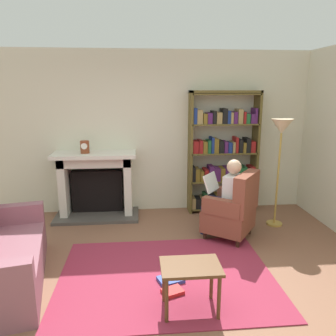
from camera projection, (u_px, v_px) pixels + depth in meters
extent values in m
plane|color=brown|center=(169.00, 292.00, 3.43)|extent=(14.00, 14.00, 0.00)
cube|color=beige|center=(155.00, 133.00, 5.59)|extent=(5.60, 0.10, 2.70)
cube|color=#932940|center=(166.00, 276.00, 3.72)|extent=(2.40, 1.80, 0.01)
cube|color=#4C4742|center=(97.00, 216.00, 5.45)|extent=(1.36, 0.64, 0.05)
cube|color=black|center=(98.00, 190.00, 5.58)|extent=(0.84, 0.20, 0.70)
cube|color=silver|center=(65.00, 187.00, 5.39)|extent=(0.12, 0.44, 1.02)
cube|color=silver|center=(128.00, 185.00, 5.48)|extent=(0.12, 0.44, 1.02)
cube|color=silver|center=(95.00, 161.00, 5.33)|extent=(1.16, 0.44, 0.16)
cube|color=silver|center=(94.00, 155.00, 5.25)|extent=(1.32, 0.56, 0.06)
cylinder|color=brown|center=(85.00, 147.00, 5.19)|extent=(0.14, 0.14, 0.20)
cylinder|color=white|center=(84.00, 146.00, 5.12)|extent=(0.10, 0.01, 0.10)
cube|color=brown|center=(190.00, 153.00, 5.51)|extent=(0.04, 0.32, 2.05)
cube|color=brown|center=(255.00, 152.00, 5.61)|extent=(0.04, 0.32, 2.05)
cube|color=brown|center=(225.00, 92.00, 5.33)|extent=(1.16, 0.32, 0.04)
cube|color=brown|center=(221.00, 207.00, 5.78)|extent=(1.12, 0.32, 0.02)
cube|color=#997F4C|center=(193.00, 202.00, 5.71)|extent=(0.06, 0.26, 0.18)
cube|color=black|center=(198.00, 202.00, 5.71)|extent=(0.09, 0.26, 0.17)
cube|color=#997F4C|center=(201.00, 202.00, 5.72)|extent=(0.04, 0.26, 0.19)
cube|color=#1E592D|center=(205.00, 200.00, 5.72)|extent=(0.05, 0.26, 0.25)
cube|color=navy|center=(208.00, 202.00, 5.73)|extent=(0.05, 0.26, 0.17)
cube|color=black|center=(212.00, 200.00, 5.73)|extent=(0.08, 0.26, 0.24)
cube|color=brown|center=(216.00, 200.00, 5.74)|extent=(0.07, 0.26, 0.23)
cube|color=black|center=(221.00, 200.00, 5.75)|extent=(0.08, 0.26, 0.22)
cube|color=black|center=(225.00, 199.00, 5.75)|extent=(0.06, 0.26, 0.25)
cube|color=#4C1E59|center=(229.00, 199.00, 5.75)|extent=(0.05, 0.26, 0.26)
cube|color=brown|center=(233.00, 201.00, 5.77)|extent=(0.09, 0.26, 0.16)
cube|color=brown|center=(238.00, 199.00, 5.77)|extent=(0.08, 0.26, 0.25)
cube|color=brown|center=(242.00, 200.00, 5.78)|extent=(0.07, 0.26, 0.22)
cube|color=#997F4C|center=(246.00, 201.00, 5.79)|extent=(0.06, 0.26, 0.17)
cube|color=navy|center=(250.00, 199.00, 5.79)|extent=(0.07, 0.26, 0.23)
cube|color=brown|center=(222.00, 180.00, 5.67)|extent=(1.12, 0.32, 0.02)
cube|color=black|center=(193.00, 173.00, 5.59)|extent=(0.05, 0.26, 0.24)
cube|color=brown|center=(197.00, 174.00, 5.60)|extent=(0.07, 0.26, 0.21)
cube|color=brown|center=(201.00, 175.00, 5.61)|extent=(0.06, 0.26, 0.18)
cube|color=maroon|center=(205.00, 174.00, 5.61)|extent=(0.07, 0.26, 0.20)
cube|color=#4C1E59|center=(211.00, 173.00, 5.61)|extent=(0.09, 0.26, 0.25)
cube|color=#4C1E59|center=(215.00, 173.00, 5.62)|extent=(0.05, 0.26, 0.22)
cube|color=#4C1E59|center=(218.00, 174.00, 5.63)|extent=(0.05, 0.26, 0.22)
cube|color=brown|center=(221.00, 173.00, 5.63)|extent=(0.07, 0.26, 0.22)
cube|color=#4C1E59|center=(226.00, 173.00, 5.64)|extent=(0.08, 0.26, 0.23)
cube|color=#4C1E59|center=(230.00, 174.00, 5.65)|extent=(0.06, 0.26, 0.21)
cube|color=black|center=(234.00, 172.00, 5.65)|extent=(0.07, 0.26, 0.26)
cube|color=#1E592D|center=(238.00, 173.00, 5.66)|extent=(0.06, 0.26, 0.22)
cube|color=#1E592D|center=(241.00, 173.00, 5.66)|extent=(0.04, 0.26, 0.21)
cube|color=#1E592D|center=(244.00, 173.00, 5.67)|extent=(0.04, 0.26, 0.23)
cube|color=#997F4C|center=(246.00, 175.00, 5.68)|extent=(0.05, 0.26, 0.16)
cube|color=maroon|center=(251.00, 172.00, 5.68)|extent=(0.09, 0.26, 0.23)
cube|color=brown|center=(223.00, 153.00, 5.56)|extent=(1.12, 0.32, 0.02)
cube|color=maroon|center=(195.00, 147.00, 5.48)|extent=(0.09, 0.26, 0.20)
cube|color=maroon|center=(200.00, 146.00, 5.49)|extent=(0.06, 0.26, 0.21)
cube|color=brown|center=(204.00, 147.00, 5.50)|extent=(0.07, 0.26, 0.19)
cube|color=#1E592D|center=(208.00, 146.00, 5.50)|extent=(0.05, 0.26, 0.21)
cube|color=navy|center=(211.00, 145.00, 5.50)|extent=(0.04, 0.26, 0.26)
cube|color=brown|center=(215.00, 145.00, 5.51)|extent=(0.07, 0.26, 0.24)
cube|color=black|center=(220.00, 146.00, 5.52)|extent=(0.08, 0.26, 0.20)
cube|color=#4C1E59|center=(225.00, 146.00, 5.53)|extent=(0.06, 0.26, 0.19)
cube|color=navy|center=(229.00, 147.00, 5.54)|extent=(0.07, 0.26, 0.17)
cube|color=#997F4C|center=(232.00, 147.00, 5.54)|extent=(0.04, 0.26, 0.18)
cube|color=maroon|center=(235.00, 144.00, 5.54)|extent=(0.04, 0.26, 0.26)
cube|color=black|center=(239.00, 145.00, 5.55)|extent=(0.07, 0.26, 0.22)
cube|color=brown|center=(243.00, 147.00, 5.56)|extent=(0.05, 0.26, 0.17)
cube|color=black|center=(246.00, 145.00, 5.56)|extent=(0.07, 0.26, 0.24)
cube|color=maroon|center=(251.00, 146.00, 5.57)|extent=(0.08, 0.26, 0.19)
cube|color=brown|center=(224.00, 124.00, 5.45)|extent=(1.12, 0.32, 0.02)
cube|color=navy|center=(194.00, 116.00, 5.36)|extent=(0.05, 0.26, 0.25)
cube|color=#997F4C|center=(199.00, 117.00, 5.37)|extent=(0.09, 0.26, 0.22)
cube|color=brown|center=(204.00, 119.00, 5.39)|extent=(0.06, 0.26, 0.16)
cube|color=#4C1E59|center=(209.00, 118.00, 5.39)|extent=(0.08, 0.26, 0.18)
cube|color=black|center=(213.00, 117.00, 5.40)|extent=(0.05, 0.26, 0.21)
cube|color=#997F4C|center=(218.00, 118.00, 5.41)|extent=(0.09, 0.26, 0.18)
cube|color=black|center=(224.00, 116.00, 5.41)|extent=(0.08, 0.26, 0.25)
cube|color=navy|center=(227.00, 117.00, 5.42)|extent=(0.05, 0.26, 0.21)
cube|color=#997F4C|center=(230.00, 118.00, 5.42)|extent=(0.04, 0.26, 0.18)
cube|color=#4C1E59|center=(234.00, 117.00, 5.43)|extent=(0.06, 0.26, 0.19)
cube|color=#997F4C|center=(239.00, 116.00, 5.43)|extent=(0.08, 0.26, 0.23)
cube|color=maroon|center=(243.00, 117.00, 5.44)|extent=(0.04, 0.26, 0.19)
cube|color=#1E592D|center=(246.00, 118.00, 5.45)|extent=(0.07, 0.26, 0.16)
cube|color=#4C1E59|center=(251.00, 118.00, 5.46)|extent=(0.07, 0.26, 0.16)
cube|color=#4C1E59|center=(254.00, 116.00, 5.45)|extent=(0.04, 0.26, 0.25)
cube|color=brown|center=(225.00, 94.00, 5.34)|extent=(1.12, 0.32, 0.02)
cylinder|color=#331E14|center=(219.00, 223.00, 5.06)|extent=(0.05, 0.05, 0.12)
cylinder|color=#331E14|center=(205.00, 235.00, 4.63)|extent=(0.05, 0.05, 0.12)
cylinder|color=#331E14|center=(250.00, 230.00, 4.82)|extent=(0.05, 0.05, 0.12)
cylinder|color=#331E14|center=(238.00, 244.00, 4.39)|extent=(0.05, 0.05, 0.12)
cube|color=brown|center=(228.00, 219.00, 4.68)|extent=(0.86, 0.87, 0.30)
cube|color=brown|center=(246.00, 193.00, 4.46)|extent=(0.51, 0.61, 0.55)
cube|color=brown|center=(236.00, 196.00, 4.84)|extent=(0.51, 0.42, 0.22)
cube|color=brown|center=(222.00, 207.00, 4.39)|extent=(0.51, 0.42, 0.22)
cube|color=silver|center=(233.00, 193.00, 4.56)|extent=(0.35, 0.38, 0.50)
sphere|color=#D8AD8C|center=(234.00, 167.00, 4.47)|extent=(0.20, 0.20, 0.20)
cube|color=#191E3F|center=(221.00, 202.00, 4.77)|extent=(0.39, 0.33, 0.12)
cube|color=#191E3F|center=(217.00, 205.00, 4.64)|extent=(0.39, 0.33, 0.12)
cylinder|color=#191E3F|center=(209.00, 216.00, 4.93)|extent=(0.10, 0.10, 0.42)
cylinder|color=#191E3F|center=(204.00, 220.00, 4.80)|extent=(0.10, 0.10, 0.42)
cube|color=white|center=(211.00, 182.00, 4.70)|extent=(0.30, 0.35, 0.25)
cube|color=#8E5864|center=(8.00, 267.00, 3.54)|extent=(1.04, 1.81, 0.40)
cube|color=#8E5864|center=(14.00, 214.00, 4.19)|extent=(0.72, 0.30, 0.24)
cube|color=brown|center=(191.00, 267.00, 3.05)|extent=(0.56, 0.39, 0.03)
cylinder|color=brown|center=(167.00, 301.00, 2.93)|extent=(0.04, 0.04, 0.45)
cylinder|color=brown|center=(219.00, 298.00, 2.97)|extent=(0.04, 0.04, 0.45)
cylinder|color=brown|center=(164.00, 282.00, 3.23)|extent=(0.04, 0.04, 0.45)
cylinder|color=brown|center=(211.00, 279.00, 3.27)|extent=(0.04, 0.04, 0.45)
cube|color=gold|center=(185.00, 269.00, 3.82)|extent=(0.21, 0.16, 0.03)
cube|color=#334CA5|center=(171.00, 280.00, 3.61)|extent=(0.31, 0.27, 0.04)
cube|color=red|center=(173.00, 291.00, 3.40)|extent=(0.25, 0.22, 0.04)
cylinder|color=#B7933F|center=(274.00, 223.00, 5.17)|extent=(0.24, 0.24, 0.03)
cylinder|color=#B7933F|center=(278.00, 179.00, 5.00)|extent=(0.03, 0.03, 1.41)
cone|color=beige|center=(282.00, 126.00, 4.81)|extent=(0.32, 0.32, 0.22)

